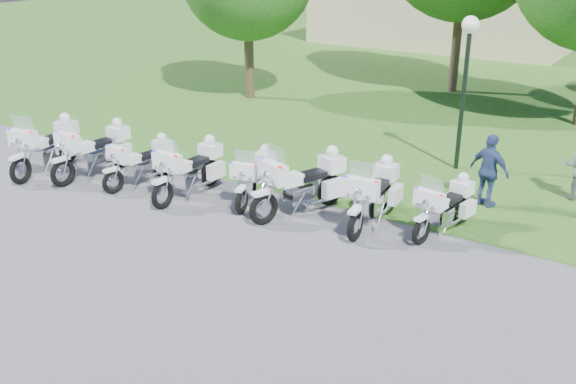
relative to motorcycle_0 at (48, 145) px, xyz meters
The scene contains 13 objects.
ground 6.84m from the motorcycle_0, ahead, with size 100.00×100.00×0.00m, color #505055.
grass_lawn 26.89m from the motorcycle_0, 75.51° to the left, with size 100.00×48.00×0.01m, color #235C1D.
motorcycle_0 is the anchor object (origin of this frame).
motorcycle_1 1.39m from the motorcycle_0, 20.12° to the left, with size 0.89×2.51×1.68m.
motorcycle_2 2.87m from the motorcycle_0, 13.74° to the left, with size 0.87×2.16×1.45m.
motorcycle_3 4.40m from the motorcycle_0, 10.15° to the left, with size 0.80×2.43×1.63m.
motorcycle_4 5.97m from the motorcycle_0, 13.60° to the left, with size 1.05×2.09×1.43m.
motorcycle_5 7.30m from the motorcycle_0, 10.72° to the left, with size 1.42×2.51×1.76m.
motorcycle_6 8.91m from the motorcycle_0, 11.19° to the left, with size 0.95×2.45×1.65m.
motorcycle_7 10.43m from the motorcycle_0, 11.97° to the left, with size 0.93×2.09×1.41m.
lamp_post 11.20m from the motorcycle_0, 34.34° to the left, with size 0.44×0.44×4.03m.
building_west 27.07m from the motorcycle_0, 88.46° to the left, with size 14.56×8.32×4.10m.
bystander_c 11.27m from the motorcycle_0, 20.91° to the left, with size 1.01×0.42×1.73m, color navy.
Camera 1 is at (7.56, -9.06, 5.86)m, focal length 40.00 mm.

